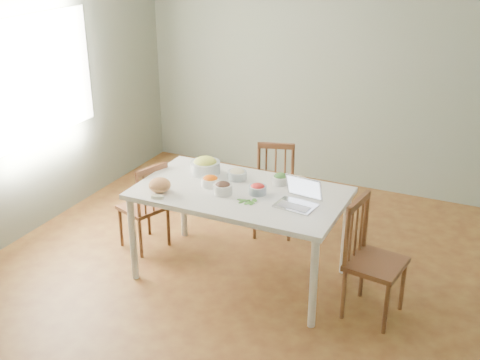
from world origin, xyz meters
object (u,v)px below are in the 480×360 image
at_px(chair_far, 274,192).
at_px(bowl_squash, 205,165).
at_px(bread_boule, 160,185).
at_px(laptop, 296,194).
at_px(chair_right, 376,261).
at_px(chair_left, 143,205).
at_px(dining_table, 240,234).

distance_m(chair_far, bowl_squash, 0.89).
relative_size(bread_boule, laptop, 0.60).
relative_size(chair_right, bread_boule, 5.22).
distance_m(chair_far, chair_left, 1.28).
bearing_deg(laptop, chair_far, 127.65).
height_order(dining_table, laptop, laptop).
bearing_deg(bowl_squash, chair_right, -9.94).
xyz_separation_m(bowl_squash, laptop, (0.97, -0.30, 0.03)).
height_order(bread_boule, bowl_squash, bowl_squash).
distance_m(chair_left, bowl_squash, 0.77).
bearing_deg(dining_table, laptop, -8.92).
bearing_deg(bowl_squash, laptop, -17.12).
bearing_deg(chair_right, bread_boule, 105.28).
bearing_deg(chair_right, bowl_squash, 88.20).
relative_size(dining_table, chair_far, 1.96).
height_order(chair_far, chair_right, chair_right).
xyz_separation_m(chair_far, bread_boule, (-0.56, -1.16, 0.43)).
distance_m(chair_far, bread_boule, 1.36).
bearing_deg(chair_left, laptop, 103.47).
bearing_deg(bread_boule, bowl_squash, 72.96).
xyz_separation_m(dining_table, chair_right, (1.20, -0.07, 0.07)).
height_order(bowl_squash, laptop, laptop).
bearing_deg(bread_boule, chair_far, 64.38).
xyz_separation_m(chair_far, bowl_squash, (-0.40, -0.65, 0.45)).
height_order(dining_table, chair_left, chair_left).
height_order(chair_right, bowl_squash, bowl_squash).
distance_m(chair_left, chair_right, 2.26).
bearing_deg(chair_far, dining_table, -104.83).
bearing_deg(chair_left, bread_boule, 69.20).
bearing_deg(dining_table, chair_left, 175.06).
bearing_deg(laptop, bread_boule, -162.21).
bearing_deg(chair_right, dining_table, 94.69).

